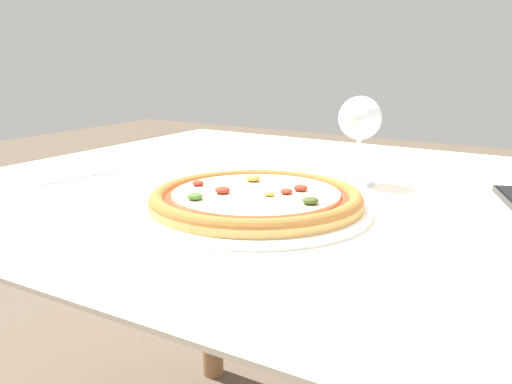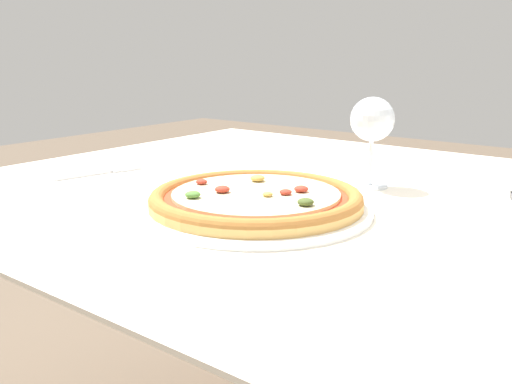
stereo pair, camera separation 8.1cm
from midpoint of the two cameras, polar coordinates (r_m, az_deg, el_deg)
The scene contains 4 objects.
dining_table at distance 0.92m, azimuth 13.24°, elevation -5.50°, with size 1.38×0.99×0.70m.
pizza_plate at distance 0.81m, azimuth 2.85°, elevation -0.92°, with size 0.33×0.33×0.04m.
fork at distance 1.09m, azimuth -13.28°, elevation 1.87°, with size 0.05×0.17×0.00m.
wine_glass_far_left at distance 0.97m, azimuth 13.92°, elevation 6.77°, with size 0.07×0.07×0.15m.
Camera 2 is at (0.38, -0.77, 0.93)m, focal length 40.00 mm.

